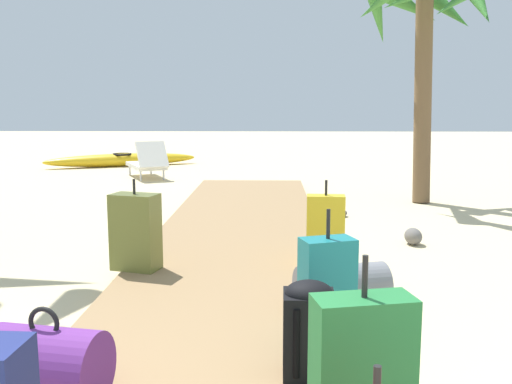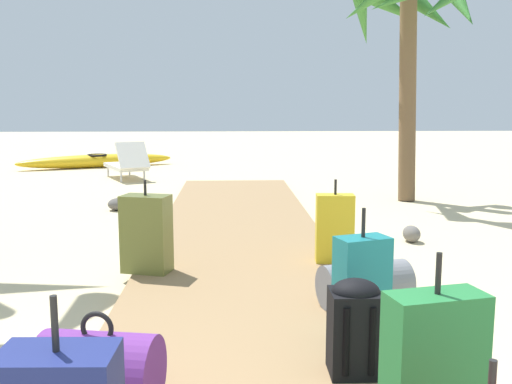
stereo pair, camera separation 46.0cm
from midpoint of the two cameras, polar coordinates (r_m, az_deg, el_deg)
name	(u,v)px [view 1 (the left image)]	position (r m, az deg, el deg)	size (l,w,h in m)	color
ground_plane	(230,278)	(5.12, -0.06, -8.73)	(60.00, 60.00, 0.00)	beige
boardwalk	(237,246)	(6.10, 0.20, -5.48)	(1.92, 10.33, 0.08)	#9E7A51
duffel_bag_grey	(342,286)	(4.22, 11.79, -9.27)	(0.72, 0.48, 0.43)	slate
suitcase_teal	(327,290)	(3.58, 10.89, -9.74)	(0.36, 0.28, 0.84)	#197A7F
backpack_black	(309,326)	(3.15, 9.63, -13.27)	(0.28, 0.26, 0.53)	black
duffel_bag_purple	(46,365)	(3.00, -16.13, -16.47)	(0.62, 0.47, 0.49)	#6B2D84
suitcase_green	(362,379)	(2.50, 16.09, -17.73)	(0.44, 0.27, 0.87)	#237538
suitcase_yellow	(325,229)	(5.30, 9.48, -3.75)	(0.36, 0.20, 0.78)	gold
suitcase_olive	(136,232)	(5.10, -9.53, -4.00)	(0.46, 0.34, 0.82)	olive
palm_tree_far_right	(427,16)	(9.52, 18.22, 16.53)	(2.33, 2.23, 3.73)	brown
lounge_chair	(147,163)	(12.25, -9.83, 2.89)	(1.19, 1.63, 0.81)	white
kayak	(122,160)	(14.91, -12.47, 3.18)	(3.73, 2.08, 0.33)	gold
rock_right_mid	(413,236)	(6.62, 17.49, -4.29)	(0.27, 0.19, 0.19)	slate
rock_left_far	(130,202)	(8.69, -11.10, -1.05)	(0.33, 0.32, 0.18)	#5B5651
rock_right_far	(341,213)	(8.03, 10.20, -2.11)	(0.17, 0.20, 0.10)	#5B5651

